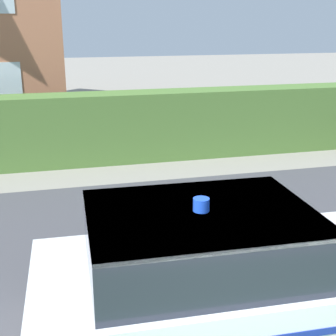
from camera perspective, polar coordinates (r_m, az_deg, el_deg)
The scene contains 3 objects.
road_strip at distance 6.62m, azimuth 0.21°, elevation -10.52°, with size 28.00×6.17×0.01m, color #424247.
garden_hedge at distance 10.79m, azimuth -4.95°, elevation 5.03°, with size 11.61×0.86×1.57m, color #4C7233.
police_car at distance 4.91m, azimuth 6.52°, elevation -12.53°, with size 4.06×1.97×1.49m.
Camera 1 is at (-1.45, -1.52, 3.14)m, focal length 50.00 mm.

